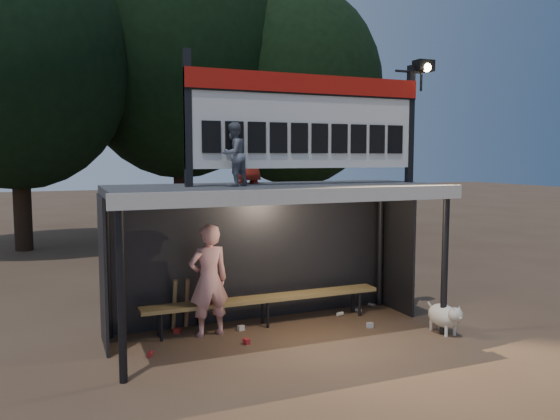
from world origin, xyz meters
The scene contains 13 objects.
ground centered at (0.00, 0.00, 0.00)m, with size 80.00×80.00×0.00m, color #4E3727.
player centered at (-0.97, 0.43, 0.86)m, with size 0.63×0.41×1.72m, color white.
child_a centered at (-0.73, -0.14, 2.77)m, with size 0.44×0.34×0.91m, color slate.
child_b centered at (-0.26, 0.59, 2.83)m, with size 0.50×0.33×1.03m, color #A52719.
dugout_shelter centered at (0.00, 0.24, 1.85)m, with size 5.10×2.08×2.32m.
scoreboard_assembly centered at (0.56, -0.01, 3.32)m, with size 4.10×0.27×1.99m.
bench centered at (0.00, 0.55, 0.43)m, with size 4.00×0.35×0.48m.
tree_left centered at (-4.00, 10.00, 5.51)m, with size 6.46×6.46×9.27m.
tree_mid centered at (1.00, 11.50, 6.17)m, with size 7.22×7.22×10.36m.
tree_right centered at (5.00, 10.50, 5.19)m, with size 6.08×6.08×8.72m.
dog centered at (2.44, -0.89, 0.28)m, with size 0.36×0.81×0.49m.
bats centered at (-1.22, 0.82, 0.43)m, with size 0.48×0.33×0.84m.
litter centered at (0.30, 0.33, 0.04)m, with size 4.27×1.15×0.08m.
Camera 1 is at (-3.08, -7.55, 2.74)m, focal length 35.00 mm.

